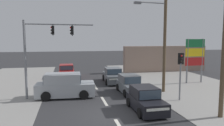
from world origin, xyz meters
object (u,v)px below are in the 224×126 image
suv_oncoming_near (65,86)px  sedan_kerbside_parked (67,72)px  utility_pole_midground_right (164,27)px  pedestal_signal_right_kerb (181,68)px  sedan_oncoming_mid (113,76)px  shopping_plaza_sign (195,54)px  utility_pole_foreground_right (223,24)px  hatchback_crossing_left (130,85)px  traffic_signal_mast (43,45)px  hatchback_receding_far (146,100)px

suv_oncoming_near → sedan_kerbside_parked: bearing=89.1°
utility_pole_midground_right → suv_oncoming_near: size_ratio=2.27×
pedestal_signal_right_kerb → sedan_oncoming_mid: size_ratio=0.83×
utility_pole_midground_right → suv_oncoming_near: bearing=-179.8°
pedestal_signal_right_kerb → shopping_plaza_sign: bearing=50.0°
utility_pole_foreground_right → hatchback_crossing_left: utility_pole_foreground_right is taller
hatchback_crossing_left → utility_pole_foreground_right: bearing=-63.2°
utility_pole_foreground_right → sedan_kerbside_parked: utility_pole_foreground_right is taller
pedestal_signal_right_kerb → sedan_oncoming_mid: bearing=114.2°
utility_pole_midground_right → traffic_signal_mast: 9.95m
hatchback_crossing_left → sedan_oncoming_mid: sedan_oncoming_mid is taller
hatchback_crossing_left → hatchback_receding_far: bearing=-94.3°
suv_oncoming_near → hatchback_receding_far: size_ratio=1.26×
traffic_signal_mast → shopping_plaza_sign: size_ratio=1.30×
suv_oncoming_near → sedan_oncoming_mid: bearing=45.3°
utility_pole_midground_right → sedan_oncoming_mid: utility_pole_midground_right is taller
shopping_plaza_sign → sedan_kerbside_parked: (-13.10, 6.06, -2.28)m
shopping_plaza_sign → hatchback_crossing_left: size_ratio=1.25×
traffic_signal_mast → hatchback_crossing_left: traffic_signal_mast is taller
pedestal_signal_right_kerb → utility_pole_foreground_right: bearing=-83.6°
utility_pole_foreground_right → sedan_kerbside_parked: (-8.69, 15.56, -4.69)m
hatchback_receding_far → sedan_oncoming_mid: bearing=90.7°
sedan_oncoming_mid → traffic_signal_mast: bearing=-143.3°
pedestal_signal_right_kerb → hatchback_crossing_left: size_ratio=0.97×
traffic_signal_mast → sedan_kerbside_parked: size_ratio=1.41×
utility_pole_foreground_right → pedestal_signal_right_kerb: 4.80m
suv_oncoming_near → pedestal_signal_right_kerb: bearing=-17.7°
pedestal_signal_right_kerb → hatchback_crossing_left: pedestal_signal_right_kerb is taller
utility_pole_foreground_right → sedan_kerbside_parked: size_ratio=2.37×
pedestal_signal_right_kerb → sedan_kerbside_parked: pedestal_signal_right_kerb is taller
utility_pole_foreground_right → sedan_oncoming_mid: utility_pole_foreground_right is taller
utility_pole_midground_right → shopping_plaza_sign: utility_pole_midground_right is taller
shopping_plaza_sign → suv_oncoming_near: 13.75m
utility_pole_foreground_right → sedan_kerbside_parked: 18.43m
utility_pole_midground_right → pedestal_signal_right_kerb: 4.18m
utility_pole_midground_right → pedestal_signal_right_kerb: (0.15, -2.72, -3.17)m
utility_pole_foreground_right → hatchback_receding_far: (-3.77, 2.03, -4.69)m
traffic_signal_mast → utility_pole_midground_right: bearing=-0.7°
utility_pole_foreground_right → hatchback_crossing_left: 8.89m
sedan_oncoming_mid → hatchback_crossing_left: bearing=-84.3°
utility_pole_midground_right → traffic_signal_mast: size_ratio=1.74×
utility_pole_foreground_right → suv_oncoming_near: size_ratio=2.18×
utility_pole_foreground_right → suv_oncoming_near: utility_pole_foreground_right is taller
shopping_plaza_sign → hatchback_receding_far: size_ratio=1.26×
sedan_kerbside_parked → sedan_oncoming_mid: bearing=-40.4°
utility_pole_foreground_right → traffic_signal_mast: bearing=147.7°
suv_oncoming_near → utility_pole_midground_right: bearing=0.2°
hatchback_receding_far → sedan_kerbside_parked: 14.40m
utility_pole_midground_right → hatchback_crossing_left: size_ratio=2.84×
suv_oncoming_near → traffic_signal_mast: bearing=174.6°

